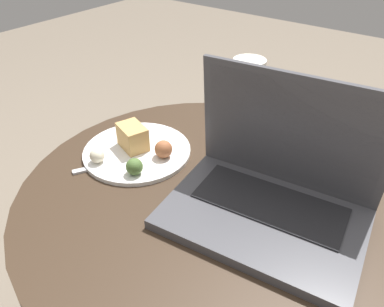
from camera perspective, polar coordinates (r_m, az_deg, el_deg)
The scene contains 5 objects.
table at distance 0.80m, azimuth 2.13°, elevation -13.00°, with size 0.70×0.70×0.54m.
laptop at distance 0.64m, azimuth 12.08°, elevation -5.33°, with size 0.35×0.26×0.23m.
beer_glass at distance 0.74m, azimuth 8.10°, elevation 6.44°, with size 0.06×0.06×0.21m.
snack_plate at distance 0.79m, azimuth -8.50°, elevation 0.80°, with size 0.23×0.23×0.06m.
fork at distance 0.78m, azimuth -10.13°, elevation -1.04°, with size 0.11×0.17×0.00m.
Camera 1 is at (0.30, -0.44, 0.99)m, focal length 35.00 mm.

